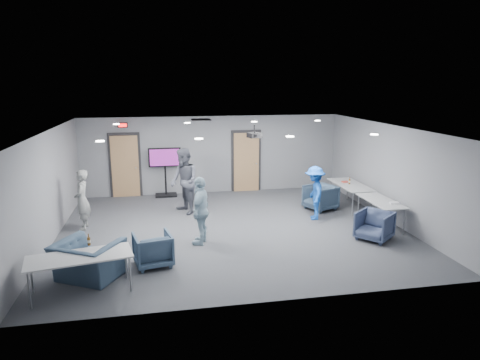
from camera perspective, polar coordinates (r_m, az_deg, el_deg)
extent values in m
plane|color=#37393F|center=(11.59, -1.10, -6.48)|extent=(9.00, 9.00, 0.00)
plane|color=white|center=(10.99, -1.16, 6.92)|extent=(9.00, 9.00, 0.00)
cube|color=gray|center=(15.09, -3.67, 3.39)|extent=(9.00, 0.02, 2.70)
cube|color=gray|center=(7.45, 4.06, -6.76)|extent=(9.00, 0.02, 2.70)
cube|color=gray|center=(11.38, -24.07, -0.91)|extent=(0.02, 8.00, 2.70)
cube|color=gray|center=(12.74, 19.26, 0.88)|extent=(0.02, 8.00, 2.70)
cube|color=black|center=(15.05, -15.05, 1.89)|extent=(1.06, 0.06, 2.24)
cube|color=#AD8254|center=(15.02, -15.06, 1.75)|extent=(0.90, 0.05, 2.10)
cylinder|color=#94979C|center=(14.95, -13.72, 1.59)|extent=(0.04, 0.10, 0.04)
cube|color=black|center=(15.30, 0.82, 2.52)|extent=(1.06, 0.06, 2.24)
cube|color=#AD8254|center=(15.27, 0.85, 2.38)|extent=(0.90, 0.05, 2.10)
cylinder|color=#94979C|center=(15.30, 2.18, 2.21)|extent=(0.04, 0.10, 0.04)
cube|color=black|center=(14.83, -15.37, 7.07)|extent=(0.32, 0.06, 0.16)
cube|color=#FF0C0C|center=(14.79, -15.39, 7.06)|extent=(0.26, 0.02, 0.11)
cube|color=black|center=(13.69, -5.22, 8.01)|extent=(0.60, 0.60, 0.03)
cylinder|color=white|center=(9.13, -18.16, 4.93)|extent=(0.18, 0.18, 0.02)
cylinder|color=white|center=(12.68, -16.16, 7.16)|extent=(0.18, 0.18, 0.02)
cylinder|color=white|center=(9.09, -5.51, 5.49)|extent=(0.18, 0.18, 0.02)
cylinder|color=white|center=(12.65, -7.04, 7.56)|extent=(0.18, 0.18, 0.02)
cylinder|color=white|center=(9.48, 6.68, 5.77)|extent=(0.18, 0.18, 0.02)
cylinder|color=white|center=(12.94, 1.91, 7.77)|extent=(0.18, 0.18, 0.02)
cylinder|color=white|center=(10.25, 17.47, 5.80)|extent=(0.18, 0.18, 0.02)
cylinder|color=white|center=(13.51, 10.29, 7.79)|extent=(0.18, 0.18, 0.02)
imported|color=gray|center=(12.07, -20.31, -2.50)|extent=(0.40, 0.60, 1.61)
imported|color=#4C4F5B|center=(12.74, -7.45, -0.18)|extent=(1.04, 1.16, 1.96)
imported|color=#9EBBCC|center=(10.36, -5.25, -4.06)|extent=(0.74, 1.06, 1.67)
imported|color=blue|center=(12.35, 9.91, -1.71)|extent=(0.79, 1.10, 1.54)
imported|color=#34465A|center=(13.38, 10.67, -2.30)|extent=(1.10, 1.09, 0.77)
imported|color=#394462|center=(11.20, 17.47, -5.83)|extent=(1.12, 1.11, 0.73)
imported|color=#3B4F67|center=(9.45, -11.54, -9.06)|extent=(0.91, 0.93, 0.72)
imported|color=#374B60|center=(9.19, -19.60, -10.04)|extent=(1.54, 1.49, 0.77)
cube|color=#B6B8BB|center=(13.80, 14.52, -0.61)|extent=(0.80, 1.91, 0.03)
cylinder|color=#94979C|center=(14.54, 11.85, -1.27)|extent=(0.04, 0.04, 0.70)
cylinder|color=#94979C|center=(12.99, 14.78, -3.13)|extent=(0.04, 0.04, 0.70)
cylinder|color=#94979C|center=(14.79, 14.13, -1.15)|extent=(0.04, 0.04, 0.70)
cylinder|color=#94979C|center=(13.28, 17.27, -2.95)|extent=(0.04, 0.04, 0.70)
cube|color=#B6B8BB|center=(12.17, 18.29, -2.67)|extent=(0.69, 1.67, 0.03)
cylinder|color=#94979C|center=(12.78, 15.50, -3.44)|extent=(0.04, 0.04, 0.70)
cylinder|color=#94979C|center=(11.52, 18.78, -5.48)|extent=(0.04, 0.04, 0.70)
cylinder|color=#94979C|center=(13.02, 17.62, -3.28)|extent=(0.04, 0.04, 0.70)
cylinder|color=#94979C|center=(11.78, 21.06, -5.25)|extent=(0.04, 0.04, 0.70)
cube|color=#B6B8BB|center=(8.53, -20.63, -9.55)|extent=(1.99, 1.13, 0.03)
cylinder|color=#94979C|center=(8.99, -14.99, -10.46)|extent=(0.04, 0.04, 0.70)
cylinder|color=#94979C|center=(8.99, -26.05, -11.41)|extent=(0.04, 0.04, 0.70)
cylinder|color=#94979C|center=(8.43, -14.43, -12.06)|extent=(0.04, 0.04, 0.70)
cylinder|color=#94979C|center=(8.43, -26.30, -13.08)|extent=(0.04, 0.04, 0.70)
cylinder|color=#5D3710|center=(8.95, -19.50, -7.71)|extent=(0.06, 0.06, 0.16)
cylinder|color=#5D3710|center=(8.91, -19.56, -7.01)|extent=(0.02, 0.02, 0.07)
cylinder|color=beige|center=(8.95, -19.50, -7.71)|extent=(0.06, 0.06, 0.05)
cylinder|color=#5D3710|center=(13.79, 14.39, -0.20)|extent=(0.06, 0.06, 0.16)
cylinder|color=#5D3710|center=(13.76, 14.41, 0.27)|extent=(0.02, 0.02, 0.07)
cylinder|color=beige|center=(13.79, 14.39, -0.20)|extent=(0.06, 0.06, 0.05)
cube|color=#B33A2C|center=(13.99, 13.82, -0.23)|extent=(0.20, 0.14, 0.04)
cube|color=white|center=(11.95, 19.88, -2.87)|extent=(0.24, 0.18, 0.05)
cube|color=black|center=(15.02, -9.81, -1.98)|extent=(0.73, 0.52, 0.06)
cylinder|color=black|center=(14.87, -9.91, 0.43)|extent=(0.06, 0.06, 1.25)
cube|color=black|center=(14.74, -10.01, 3.01)|extent=(1.10, 0.07, 0.65)
cube|color=#6F1870|center=(14.69, -10.01, 2.97)|extent=(0.99, 0.01, 0.56)
cylinder|color=black|center=(12.00, 1.94, 6.85)|extent=(0.04, 0.04, 0.22)
cube|color=black|center=(12.02, 1.93, 6.00)|extent=(0.42, 0.38, 0.14)
cylinder|color=black|center=(11.86, 2.10, 5.91)|extent=(0.08, 0.06, 0.08)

